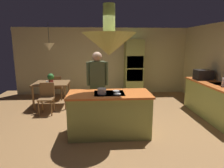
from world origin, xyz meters
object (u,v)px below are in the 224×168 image
object	(u,v)px
person_at_island	(98,83)
cooking_pot_on_cooktop	(102,91)
cup_on_table	(47,83)
microwave_on_counter	(203,75)
oven_tower	(134,68)
dining_table	(52,86)
potted_plant_on_table	(51,78)
kitchen_island	(109,114)
chair_facing_island	(47,96)
chair_by_back_wall	(56,86)
canister_sugar	(224,82)

from	to	relation	value
person_at_island	cooking_pot_on_cooktop	distance (m)	0.82
cup_on_table	microwave_on_counter	size ratio (longest dim) A/B	0.20
oven_tower	person_at_island	size ratio (longest dim) A/B	1.19
oven_tower	person_at_island	distance (m)	2.89
dining_table	potted_plant_on_table	xyz separation A→B (m)	(0.01, -0.09, 0.27)
person_at_island	cup_on_table	bearing A→B (deg)	141.94
dining_table	cooking_pot_on_cooktop	distance (m)	2.73
kitchen_island	cooking_pot_on_cooktop	size ratio (longest dim) A/B	9.85
chair_facing_island	oven_tower	bearing A→B (deg)	32.82
oven_tower	dining_table	world-z (taller)	oven_tower
chair_by_back_wall	potted_plant_on_table	world-z (taller)	potted_plant_on_table
dining_table	potted_plant_on_table	bearing A→B (deg)	-85.06
chair_by_back_wall	canister_sugar	bearing A→B (deg)	153.00
dining_table	potted_plant_on_table	world-z (taller)	potted_plant_on_table
kitchen_island	cooking_pot_on_cooktop	xyz separation A→B (m)	(-0.16, -0.13, 0.54)
person_at_island	chair_by_back_wall	distance (m)	2.59
kitchen_island	dining_table	distance (m)	2.71
chair_facing_island	cooking_pot_on_cooktop	distance (m)	2.25
chair_facing_island	potted_plant_on_table	world-z (taller)	potted_plant_on_table
person_at_island	chair_facing_island	xyz separation A→B (m)	(-1.45, 0.75, -0.52)
kitchen_island	microwave_on_counter	size ratio (longest dim) A/B	3.85
kitchen_island	potted_plant_on_table	size ratio (longest dim) A/B	5.91
chair_by_back_wall	cooking_pot_on_cooktop	size ratio (longest dim) A/B	4.83
oven_tower	canister_sugar	distance (m)	3.29
cup_on_table	canister_sugar	bearing A→B (deg)	-17.21
person_at_island	cooking_pot_on_cooktop	world-z (taller)	person_at_island
person_at_island	cup_on_table	world-z (taller)	person_at_island
person_at_island	cup_on_table	size ratio (longest dim) A/B	19.66
cooking_pot_on_cooktop	dining_table	bearing A→B (deg)	124.63
canister_sugar	dining_table	bearing A→B (deg)	160.02
chair_facing_island	canister_sugar	size ratio (longest dim) A/B	4.10
person_at_island	chair_by_back_wall	world-z (taller)	person_at_island
person_at_island	chair_facing_island	bearing A→B (deg)	152.55
kitchen_island	canister_sugar	size ratio (longest dim) A/B	8.34
oven_tower	dining_table	xyz separation A→B (m)	(-2.80, -1.14, -0.39)
potted_plant_on_table	microwave_on_counter	distance (m)	4.57
chair_facing_island	potted_plant_on_table	bearing A→B (deg)	89.20
person_at_island	oven_tower	bearing A→B (deg)	62.16
kitchen_island	potted_plant_on_table	xyz separation A→B (m)	(-1.69, 2.01, 0.46)
microwave_on_counter	dining_table	bearing A→B (deg)	171.69
kitchen_island	person_at_island	size ratio (longest dim) A/B	1.00
chair_facing_island	cooking_pot_on_cooktop	world-z (taller)	cooking_pot_on_cooktop
kitchen_island	dining_table	bearing A→B (deg)	128.99
chair_facing_island	cup_on_table	distance (m)	0.54
dining_table	cooking_pot_on_cooktop	world-z (taller)	cooking_pot_on_cooktop
oven_tower	microwave_on_counter	bearing A→B (deg)	-46.07
canister_sugar	microwave_on_counter	world-z (taller)	microwave_on_counter
oven_tower	chair_facing_island	size ratio (longest dim) A/B	2.42
cup_on_table	kitchen_island	bearing A→B (deg)	-46.61
microwave_on_counter	person_at_island	bearing A→B (deg)	-166.33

